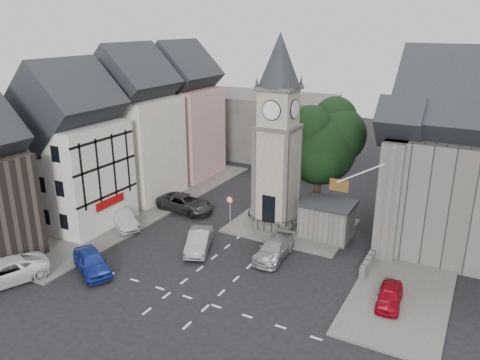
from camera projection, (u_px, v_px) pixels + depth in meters
The scene contains 23 objects.
ground at pixel (231, 262), 34.84m from camera, with size 120.00×120.00×0.00m, color black.
pavement_west at pixel (150, 205), 45.44m from camera, with size 6.00×30.00×0.14m, color #595651.
pavement_east at pixel (417, 252), 36.09m from camera, with size 6.00×26.00×0.14m, color #595651.
central_island at pixel (291, 226), 40.81m from camera, with size 10.00×8.00×0.16m, color #595651.
road_markings at pixel (190, 298), 30.25m from camera, with size 20.00×8.00×0.01m, color silver.
clock_tower at pixel (278, 134), 38.90m from camera, with size 4.86×4.86×16.25m.
stone_shelter at pixel (327, 219), 38.43m from camera, with size 4.30×3.30×3.08m.
town_tree at pixel (320, 137), 42.54m from camera, with size 7.20×7.20×10.80m.
warning_sign_post at pixel (230, 205), 40.16m from camera, with size 0.70×0.19×2.85m.
terrace_pink at pixel (181, 118), 53.04m from camera, with size 8.10×7.60×12.80m.
terrace_cream at pixel (134, 132), 46.37m from camera, with size 8.10×7.60×12.80m.
terrace_tudor at pixel (73, 155), 39.82m from camera, with size 8.10×7.60×12.00m.
backdrop_west at pixel (256, 124), 62.30m from camera, with size 20.00×10.00×8.00m, color #4C4944.
east_boundary_wall at pixel (386, 231), 38.89m from camera, with size 0.40×16.00×0.90m, color #585651.
flagpole at pixel (360, 174), 32.33m from camera, with size 3.68×0.10×2.74m.
car_west_blue at pixel (92, 262), 33.18m from camera, with size 1.85×4.59×1.57m, color navy.
car_west_silver at pixel (121, 218), 40.55m from camera, with size 1.65×4.72×1.55m, color #9DA1A4.
car_west_grey at pixel (185, 203), 43.95m from camera, with size 2.62×5.67×1.58m, color #29292B.
car_island_silver at pixel (199, 241), 36.44m from camera, with size 1.61×4.62×1.52m, color #989BA0.
car_island_east at pixel (274, 249), 35.26m from camera, with size 1.96×4.81×1.40m, color #A0A4A8.
car_east_red at pixel (390, 296), 29.33m from camera, with size 1.47×3.64×1.24m, color #9E0817.
van_sw_white at pixel (3, 272), 31.73m from camera, with size 2.70×5.86×1.63m, color white.
pedestrian at pixel (409, 247), 35.08m from camera, with size 0.68×0.45×1.87m, color #A89A8B.
Camera 1 is at (15.30, -27.02, 16.93)m, focal length 35.00 mm.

